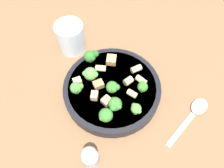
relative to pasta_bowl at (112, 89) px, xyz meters
name	(u,v)px	position (x,y,z in m)	size (l,w,h in m)	color
ground_plane	(112,92)	(0.00, 0.00, -0.02)	(2.00, 2.00, 0.00)	brown
pasta_bowl	(112,89)	(0.00, 0.00, 0.00)	(0.25, 0.25, 0.03)	black
broccoli_floret_0	(90,74)	(0.05, 0.03, 0.04)	(0.03, 0.03, 0.04)	#84AD60
broccoli_floret_1	(105,116)	(-0.06, 0.07, 0.03)	(0.03, 0.03, 0.04)	#84AD60
broccoli_floret_2	(113,87)	(-0.01, 0.01, 0.03)	(0.03, 0.03, 0.03)	#93B766
broccoli_floret_3	(142,87)	(-0.06, -0.05, 0.03)	(0.03, 0.03, 0.03)	#84AD60
broccoli_floret_4	(115,104)	(-0.05, 0.03, 0.04)	(0.03, 0.03, 0.04)	#9EC175
broccoli_floret_5	(77,88)	(0.04, 0.08, 0.04)	(0.03, 0.03, 0.04)	#84AD60
broccoli_floret_6	(92,56)	(0.09, -0.01, 0.04)	(0.04, 0.04, 0.04)	#9EC175
broccoli_floret_7	(136,109)	(-0.09, 0.00, 0.03)	(0.03, 0.02, 0.03)	#84AD60
rigatoni_0	(132,94)	(-0.05, -0.02, 0.02)	(0.01, 0.01, 0.02)	#E0C67F
rigatoni_1	(137,69)	(0.00, -0.08, 0.02)	(0.02, 0.02, 0.03)	#E0C67F
rigatoni_2	(101,68)	(0.06, -0.01, 0.02)	(0.02, 0.02, 0.03)	#E0C67F
rigatoni_3	(128,81)	(-0.02, -0.04, 0.02)	(0.02, 0.02, 0.02)	#E0C67F
rigatoni_4	(141,80)	(-0.03, -0.07, 0.02)	(0.02, 0.02, 0.03)	#E0C67F
chicken_chunk_0	(95,96)	(0.00, 0.05, 0.02)	(0.02, 0.02, 0.02)	tan
chicken_chunk_1	(98,84)	(0.02, 0.03, 0.02)	(0.02, 0.02, 0.01)	#A87A4C
chicken_chunk_2	(111,60)	(0.06, -0.04, 0.02)	(0.03, 0.02, 0.02)	tan
chicken_chunk_3	(106,101)	(-0.03, 0.04, 0.02)	(0.02, 0.02, 0.01)	tan
chicken_chunk_4	(77,81)	(0.06, 0.06, 0.02)	(0.02, 0.02, 0.01)	tan
drinking_glass	(72,38)	(0.20, 0.00, 0.02)	(0.08, 0.08, 0.09)	silver
pepper_shaker	(90,158)	(-0.11, 0.14, 0.02)	(0.04, 0.04, 0.08)	#B2B2B7
spoon	(195,112)	(-0.17, -0.13, -0.02)	(0.05, 0.16, 0.01)	silver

